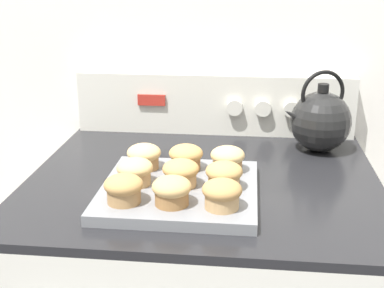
{
  "coord_description": "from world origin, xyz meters",
  "views": [
    {
      "loc": [
        0.1,
        -0.74,
        1.34
      ],
      "look_at": [
        -0.02,
        0.29,
        0.99
      ],
      "focal_mm": 50.0,
      "sensor_mm": 36.0,
      "label": 1
    }
  ],
  "objects_px": {
    "muffin_pan": "(180,191)",
    "muffin_r0_c1": "(172,190)",
    "tea_kettle": "(320,120)",
    "muffin_r2_c1": "(186,157)",
    "muffin_r0_c2": "(222,194)",
    "muffin_r1_c1": "(181,172)",
    "muffin_r1_c2": "(224,175)",
    "muffin_r2_c0": "(144,156)",
    "muffin_r0_c0": "(124,188)",
    "muffin_r2_c2": "(228,159)",
    "muffin_r1_c0": "(135,171)"
  },
  "relations": [
    {
      "from": "muffin_r0_c1",
      "to": "muffin_r1_c1",
      "type": "xyz_separation_m",
      "value": [
        0.0,
        0.09,
        0.0
      ]
    },
    {
      "from": "muffin_r0_c2",
      "to": "muffin_r2_c1",
      "type": "height_order",
      "value": "same"
    },
    {
      "from": "muffin_pan",
      "to": "muffin_r0_c1",
      "type": "height_order",
      "value": "muffin_r0_c1"
    },
    {
      "from": "muffin_r0_c2",
      "to": "muffin_r1_c2",
      "type": "height_order",
      "value": "same"
    },
    {
      "from": "muffin_r0_c0",
      "to": "muffin_r1_c2",
      "type": "xyz_separation_m",
      "value": [
        0.18,
        0.09,
        0.0
      ]
    },
    {
      "from": "muffin_r0_c2",
      "to": "muffin_r2_c1",
      "type": "xyz_separation_m",
      "value": [
        -0.09,
        0.19,
        0.0
      ]
    },
    {
      "from": "muffin_r2_c1",
      "to": "muffin_r2_c2",
      "type": "bearing_deg",
      "value": -1.11
    },
    {
      "from": "muffin_r1_c0",
      "to": "muffin_r1_c1",
      "type": "bearing_deg",
      "value": 1.72
    },
    {
      "from": "muffin_pan",
      "to": "muffin_r2_c1",
      "type": "height_order",
      "value": "muffin_r2_c1"
    },
    {
      "from": "muffin_r1_c0",
      "to": "muffin_r2_c2",
      "type": "distance_m",
      "value": 0.21
    },
    {
      "from": "muffin_r1_c2",
      "to": "muffin_r2_c2",
      "type": "distance_m",
      "value": 0.09
    },
    {
      "from": "muffin_r0_c0",
      "to": "muffin_r1_c0",
      "type": "height_order",
      "value": "same"
    },
    {
      "from": "muffin_r0_c1",
      "to": "muffin_r1_c0",
      "type": "distance_m",
      "value": 0.12
    },
    {
      "from": "muffin_r0_c0",
      "to": "muffin_r2_c0",
      "type": "distance_m",
      "value": 0.18
    },
    {
      "from": "muffin_r2_c2",
      "to": "muffin_r0_c1",
      "type": "bearing_deg",
      "value": -117.58
    },
    {
      "from": "muffin_r1_c2",
      "to": "muffin_r2_c1",
      "type": "xyz_separation_m",
      "value": [
        -0.09,
        0.1,
        0.0
      ]
    },
    {
      "from": "tea_kettle",
      "to": "muffin_r2_c1",
      "type": "bearing_deg",
      "value": -144.71
    },
    {
      "from": "muffin_r2_c0",
      "to": "tea_kettle",
      "type": "relative_size",
      "value": 0.36
    },
    {
      "from": "muffin_r0_c0",
      "to": "muffin_r1_c1",
      "type": "xyz_separation_m",
      "value": [
        0.1,
        0.09,
        0.0
      ]
    },
    {
      "from": "muffin_pan",
      "to": "muffin_r1_c0",
      "type": "distance_m",
      "value": 0.1
    },
    {
      "from": "muffin_r0_c1",
      "to": "muffin_r1_c0",
      "type": "bearing_deg",
      "value": 135.17
    },
    {
      "from": "muffin_r0_c0",
      "to": "muffin_r1_c2",
      "type": "bearing_deg",
      "value": 25.56
    },
    {
      "from": "muffin_r1_c2",
      "to": "muffin_r0_c1",
      "type": "bearing_deg",
      "value": -136.67
    },
    {
      "from": "muffin_r1_c0",
      "to": "muffin_r1_c1",
      "type": "height_order",
      "value": "same"
    },
    {
      "from": "tea_kettle",
      "to": "muffin_r0_c2",
      "type": "bearing_deg",
      "value": -118.46
    },
    {
      "from": "muffin_r0_c0",
      "to": "muffin_r2_c1",
      "type": "bearing_deg",
      "value": 62.68
    },
    {
      "from": "muffin_r2_c1",
      "to": "tea_kettle",
      "type": "height_order",
      "value": "tea_kettle"
    },
    {
      "from": "tea_kettle",
      "to": "muffin_r1_c2",
      "type": "bearing_deg",
      "value": -125.07
    },
    {
      "from": "muffin_r0_c2",
      "to": "muffin_r1_c1",
      "type": "height_order",
      "value": "same"
    },
    {
      "from": "muffin_r0_c0",
      "to": "muffin_r0_c2",
      "type": "xyz_separation_m",
      "value": [
        0.18,
        -0.0,
        0.0
      ]
    },
    {
      "from": "muffin_pan",
      "to": "muffin_r1_c2",
      "type": "xyz_separation_m",
      "value": [
        0.09,
        -0.0,
        0.04
      ]
    },
    {
      "from": "muffin_r1_c1",
      "to": "muffin_r2_c0",
      "type": "height_order",
      "value": "same"
    },
    {
      "from": "muffin_r2_c0",
      "to": "tea_kettle",
      "type": "height_order",
      "value": "tea_kettle"
    },
    {
      "from": "muffin_r0_c1",
      "to": "muffin_r2_c1",
      "type": "height_order",
      "value": "same"
    },
    {
      "from": "muffin_r2_c0",
      "to": "tea_kettle",
      "type": "distance_m",
      "value": 0.46
    },
    {
      "from": "muffin_pan",
      "to": "muffin_r0_c0",
      "type": "height_order",
      "value": "muffin_r0_c0"
    },
    {
      "from": "muffin_r0_c1",
      "to": "muffin_r0_c0",
      "type": "bearing_deg",
      "value": -179.68
    },
    {
      "from": "muffin_r0_c0",
      "to": "muffin_r0_c2",
      "type": "distance_m",
      "value": 0.18
    },
    {
      "from": "muffin_r0_c2",
      "to": "muffin_r1_c2",
      "type": "xyz_separation_m",
      "value": [
        -0.0,
        0.09,
        0.0
      ]
    },
    {
      "from": "muffin_r2_c1",
      "to": "muffin_r2_c2",
      "type": "xyz_separation_m",
      "value": [
        0.09,
        -0.0,
        0.0
      ]
    },
    {
      "from": "muffin_r1_c2",
      "to": "tea_kettle",
      "type": "bearing_deg",
      "value": 54.93
    },
    {
      "from": "muffin_r0_c1",
      "to": "muffin_r2_c1",
      "type": "distance_m",
      "value": 0.18
    },
    {
      "from": "muffin_r1_c1",
      "to": "muffin_r1_c2",
      "type": "relative_size",
      "value": 1.0
    },
    {
      "from": "muffin_r0_c0",
      "to": "muffin_r1_c1",
      "type": "distance_m",
      "value": 0.13
    },
    {
      "from": "muffin_r0_c2",
      "to": "muffin_r1_c1",
      "type": "xyz_separation_m",
      "value": [
        -0.09,
        0.09,
        0.0
      ]
    },
    {
      "from": "muffin_r1_c1",
      "to": "muffin_r2_c2",
      "type": "distance_m",
      "value": 0.13
    },
    {
      "from": "muffin_r1_c2",
      "to": "tea_kettle",
      "type": "height_order",
      "value": "tea_kettle"
    },
    {
      "from": "muffin_r1_c2",
      "to": "muffin_r2_c0",
      "type": "bearing_deg",
      "value": 153.18
    },
    {
      "from": "muffin_r2_c2",
      "to": "tea_kettle",
      "type": "relative_size",
      "value": 0.36
    },
    {
      "from": "muffin_r0_c0",
      "to": "muffin_r2_c0",
      "type": "height_order",
      "value": "same"
    }
  ]
}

